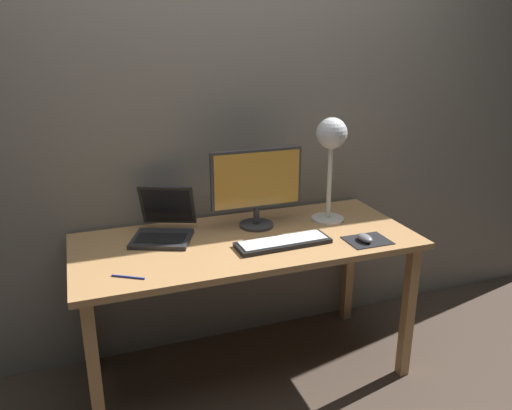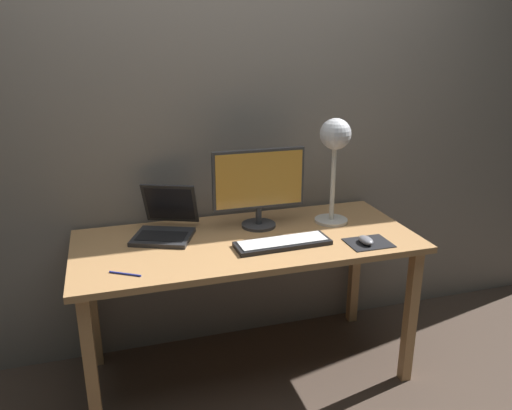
{
  "view_description": "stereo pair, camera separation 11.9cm",
  "coord_description": "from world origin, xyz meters",
  "px_view_note": "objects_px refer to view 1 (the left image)",
  "views": [
    {
      "loc": [
        -0.71,
        -2.09,
        1.66
      ],
      "look_at": [
        0.03,
        -0.05,
        0.92
      ],
      "focal_mm": 35.5,
      "sensor_mm": 36.0,
      "label": 1
    },
    {
      "loc": [
        -0.6,
        -2.13,
        1.66
      ],
      "look_at": [
        0.03,
        -0.05,
        0.92
      ],
      "focal_mm": 35.5,
      "sensor_mm": 36.0,
      "label": 2
    }
  ],
  "objects_px": {
    "monitor": "(257,184)",
    "keyboard_main": "(283,242)",
    "laptop": "(164,223)",
    "desk_lamp": "(331,145)",
    "pen": "(128,277)",
    "mouse": "(365,238)"
  },
  "relations": [
    {
      "from": "desk_lamp",
      "to": "mouse",
      "type": "relative_size",
      "value": 5.54
    },
    {
      "from": "desk_lamp",
      "to": "monitor",
      "type": "bearing_deg",
      "value": 173.46
    },
    {
      "from": "monitor",
      "to": "laptop",
      "type": "height_order",
      "value": "monitor"
    },
    {
      "from": "monitor",
      "to": "pen",
      "type": "xyz_separation_m",
      "value": [
        -0.67,
        -0.36,
        -0.22
      ]
    },
    {
      "from": "monitor",
      "to": "keyboard_main",
      "type": "relative_size",
      "value": 1.03
    },
    {
      "from": "desk_lamp",
      "to": "pen",
      "type": "relative_size",
      "value": 3.8
    },
    {
      "from": "pen",
      "to": "mouse",
      "type": "bearing_deg",
      "value": -0.1
    },
    {
      "from": "laptop",
      "to": "pen",
      "type": "distance_m",
      "value": 0.46
    },
    {
      "from": "desk_lamp",
      "to": "mouse",
      "type": "height_order",
      "value": "desk_lamp"
    },
    {
      "from": "laptop",
      "to": "pen",
      "type": "height_order",
      "value": "laptop"
    },
    {
      "from": "keyboard_main",
      "to": "mouse",
      "type": "height_order",
      "value": "mouse"
    },
    {
      "from": "laptop",
      "to": "desk_lamp",
      "type": "xyz_separation_m",
      "value": [
        0.83,
        -0.08,
        0.33
      ]
    },
    {
      "from": "monitor",
      "to": "keyboard_main",
      "type": "height_order",
      "value": "monitor"
    },
    {
      "from": "monitor",
      "to": "desk_lamp",
      "type": "bearing_deg",
      "value": -6.54
    },
    {
      "from": "keyboard_main",
      "to": "mouse",
      "type": "xyz_separation_m",
      "value": [
        0.37,
        -0.1,
        0.01
      ]
    },
    {
      "from": "monitor",
      "to": "desk_lamp",
      "type": "distance_m",
      "value": 0.42
    },
    {
      "from": "keyboard_main",
      "to": "desk_lamp",
      "type": "height_order",
      "value": "desk_lamp"
    },
    {
      "from": "laptop",
      "to": "desk_lamp",
      "type": "distance_m",
      "value": 0.9
    },
    {
      "from": "mouse",
      "to": "keyboard_main",
      "type": "bearing_deg",
      "value": 165.08
    },
    {
      "from": "desk_lamp",
      "to": "keyboard_main",
      "type": "bearing_deg",
      "value": -147.55
    },
    {
      "from": "pen",
      "to": "laptop",
      "type": "bearing_deg",
      "value": 61.23
    },
    {
      "from": "desk_lamp",
      "to": "mouse",
      "type": "distance_m",
      "value": 0.49
    }
  ]
}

